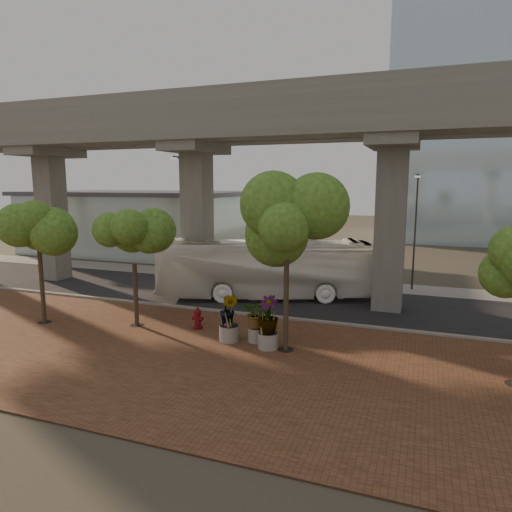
% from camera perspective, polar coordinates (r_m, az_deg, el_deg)
% --- Properties ---
extents(ground, '(160.00, 160.00, 0.00)m').
position_cam_1_polar(ground, '(26.43, 2.48, -6.53)').
color(ground, '#3C372C').
rests_on(ground, ground).
extents(brick_plaza, '(70.00, 13.00, 0.06)m').
position_cam_1_polar(brick_plaza, '(19.35, -5.03, -12.40)').
color(brick_plaza, brown).
rests_on(brick_plaza, ground).
extents(asphalt_road, '(90.00, 8.00, 0.04)m').
position_cam_1_polar(asphalt_road, '(28.27, 3.74, -5.46)').
color(asphalt_road, black).
rests_on(asphalt_road, ground).
extents(curb_strip, '(70.00, 0.25, 0.16)m').
position_cam_1_polar(curb_strip, '(24.59, 1.03, -7.53)').
color(curb_strip, gray).
rests_on(curb_strip, ground).
extents(far_sidewalk, '(90.00, 3.00, 0.06)m').
position_cam_1_polar(far_sidewalk, '(33.44, 6.46, -3.20)').
color(far_sidewalk, gray).
rests_on(far_sidewalk, ground).
extents(transit_viaduct, '(72.00, 5.60, 12.40)m').
position_cam_1_polar(transit_viaduct, '(27.37, 3.90, 9.43)').
color(transit_viaduct, gray).
rests_on(transit_viaduct, ground).
extents(station_pavilion, '(23.00, 13.00, 6.30)m').
position_cam_1_polar(station_pavilion, '(49.07, -14.22, 4.24)').
color(station_pavilion, silver).
rests_on(station_pavilion, ground).
extents(transit_bus, '(13.68, 7.44, 3.74)m').
position_cam_1_polar(transit_bus, '(28.32, 1.26, -1.59)').
color(transit_bus, white).
rests_on(transit_bus, ground).
extents(fire_hydrant, '(0.53, 0.48, 1.06)m').
position_cam_1_polar(fire_hydrant, '(22.68, -7.30, -7.75)').
color(fire_hydrant, maroon).
rests_on(fire_hydrant, ground).
extents(planter_front, '(1.83, 1.83, 2.02)m').
position_cam_1_polar(planter_front, '(20.52, 0.13, -7.40)').
color(planter_front, '#A39E94').
rests_on(planter_front, ground).
extents(planter_right, '(2.14, 2.14, 2.29)m').
position_cam_1_polar(planter_right, '(19.68, 1.53, -7.63)').
color(planter_right, '#A29E92').
rests_on(planter_right, ground).
extents(planter_left, '(2.00, 2.00, 2.20)m').
position_cam_1_polar(planter_left, '(20.62, -3.41, -7.00)').
color(planter_left, gray).
rests_on(planter_left, ground).
extents(street_tree_far_west, '(3.52, 3.52, 6.49)m').
position_cam_1_polar(street_tree_far_west, '(25.12, -25.63, 3.20)').
color(street_tree_far_west, '#4D3E2C').
rests_on(street_tree_far_west, ground).
extents(street_tree_near_west, '(3.86, 3.86, 5.99)m').
position_cam_1_polar(street_tree_near_west, '(23.04, -15.07, 1.70)').
color(street_tree_near_west, '#4D3E2C').
rests_on(street_tree_near_west, ground).
extents(street_tree_near_east, '(4.15, 4.15, 7.10)m').
position_cam_1_polar(street_tree_near_east, '(18.76, 3.88, 3.39)').
color(street_tree_near_east, '#4D3E2C').
rests_on(street_tree_near_east, ground).
extents(streetlamp_west, '(0.45, 1.32, 9.11)m').
position_cam_1_polar(streetlamp_west, '(36.39, -9.27, 6.13)').
color(streetlamp_west, '#29292E').
rests_on(streetlamp_west, ground).
extents(streetlamp_east, '(0.38, 1.11, 7.65)m').
position_cam_1_polar(streetlamp_east, '(31.72, 19.28, 3.79)').
color(streetlamp_east, '#2E2E33').
rests_on(streetlamp_east, ground).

